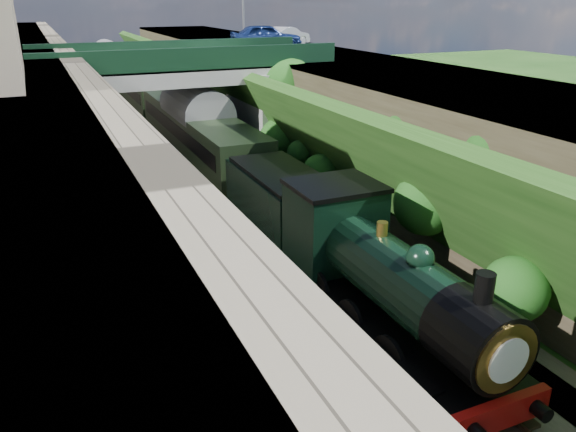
{
  "coord_description": "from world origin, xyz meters",
  "views": [
    {
      "loc": [
        -7.24,
        -7.85,
        9.63
      ],
      "look_at": [
        0.0,
        8.39,
        2.69
      ],
      "focal_mm": 35.0,
      "sensor_mm": 36.0,
      "label": 1
    }
  ],
  "objects_px": {
    "locomotive": "(382,281)",
    "tree": "(287,91)",
    "car_blue": "(266,36)",
    "car_silver": "(286,36)",
    "tender": "(282,209)",
    "road_bridge": "(192,101)"
  },
  "relations": [
    {
      "from": "car_blue",
      "to": "locomotive",
      "type": "distance_m",
      "value": 27.01
    },
    {
      "from": "car_blue",
      "to": "road_bridge",
      "type": "bearing_deg",
      "value": 137.62
    },
    {
      "from": "car_silver",
      "to": "car_blue",
      "type": "bearing_deg",
      "value": 98.78
    },
    {
      "from": "car_silver",
      "to": "tender",
      "type": "distance_m",
      "value": 22.74
    },
    {
      "from": "road_bridge",
      "to": "locomotive",
      "type": "xyz_separation_m",
      "value": [
        0.26,
        -19.66,
        -2.18
      ]
    },
    {
      "from": "tree",
      "to": "locomotive",
      "type": "relative_size",
      "value": 0.65
    },
    {
      "from": "tender",
      "to": "road_bridge",
      "type": "bearing_deg",
      "value": 91.19
    },
    {
      "from": "road_bridge",
      "to": "locomotive",
      "type": "bearing_deg",
      "value": -89.25
    },
    {
      "from": "car_blue",
      "to": "tender",
      "type": "distance_m",
      "value": 20.23
    },
    {
      "from": "locomotive",
      "to": "road_bridge",
      "type": "bearing_deg",
      "value": 90.75
    },
    {
      "from": "tree",
      "to": "tender",
      "type": "xyz_separation_m",
      "value": [
        -4.71,
        -10.01,
        -3.03
      ]
    },
    {
      "from": "road_bridge",
      "to": "locomotive",
      "type": "relative_size",
      "value": 1.56
    },
    {
      "from": "car_silver",
      "to": "locomotive",
      "type": "height_order",
      "value": "car_silver"
    },
    {
      "from": "road_bridge",
      "to": "tree",
      "type": "height_order",
      "value": "road_bridge"
    },
    {
      "from": "car_blue",
      "to": "locomotive",
      "type": "relative_size",
      "value": 0.48
    },
    {
      "from": "road_bridge",
      "to": "car_blue",
      "type": "xyz_separation_m",
      "value": [
        7.01,
        5.97,
        3.02
      ]
    },
    {
      "from": "car_blue",
      "to": "car_silver",
      "type": "distance_m",
      "value": 3.02
    },
    {
      "from": "car_silver",
      "to": "locomotive",
      "type": "bearing_deg",
      "value": 132.13
    },
    {
      "from": "car_silver",
      "to": "tender",
      "type": "bearing_deg",
      "value": 126.11
    },
    {
      "from": "locomotive",
      "to": "tree",
      "type": "bearing_deg",
      "value": 74.82
    },
    {
      "from": "tree",
      "to": "tender",
      "type": "height_order",
      "value": "tree"
    },
    {
      "from": "tender",
      "to": "car_silver",
      "type": "bearing_deg",
      "value": 65.63
    }
  ]
}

